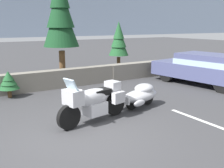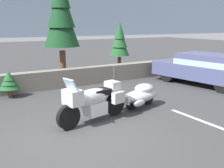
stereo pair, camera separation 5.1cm
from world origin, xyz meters
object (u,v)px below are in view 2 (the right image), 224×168
(car_shaped_trailer, at_px, (141,95))
(sedan_at_right_edge, at_px, (205,68))
(touring_motorcycle, at_px, (93,100))
(pine_tree_tall, at_px, (61,12))
(pine_tree_secondary, at_px, (119,40))

(car_shaped_trailer, relative_size, sedan_at_right_edge, 0.47)
(touring_motorcycle, height_order, pine_tree_tall, pine_tree_tall)
(sedan_at_right_edge, bearing_deg, pine_tree_tall, 143.48)
(car_shaped_trailer, relative_size, pine_tree_tall, 0.43)
(touring_motorcycle, relative_size, pine_tree_tall, 0.44)
(touring_motorcycle, xyz_separation_m, pine_tree_tall, (1.22, 5.41, 2.60))
(touring_motorcycle, distance_m, pine_tree_secondary, 8.40)
(pine_tree_tall, bearing_deg, car_shaped_trailer, -81.58)
(touring_motorcycle, height_order, pine_tree_secondary, pine_tree_secondary)
(car_shaped_trailer, xyz_separation_m, pine_tree_secondary, (3.17, 6.15, 1.38))
(sedan_at_right_edge, distance_m, pine_tree_tall, 6.94)
(car_shaped_trailer, distance_m, pine_tree_secondary, 7.05)
(pine_tree_secondary, bearing_deg, touring_motorcycle, -128.07)
(touring_motorcycle, xyz_separation_m, car_shaped_trailer, (1.96, 0.40, -0.21))
(car_shaped_trailer, height_order, pine_tree_secondary, pine_tree_secondary)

